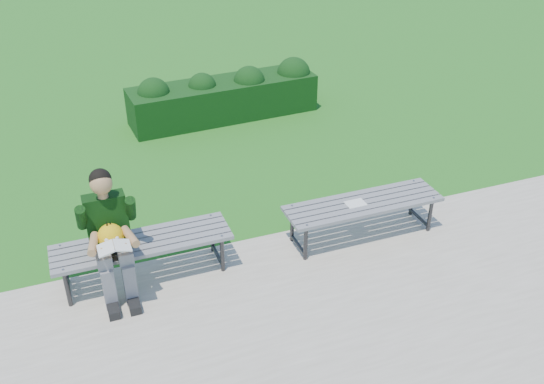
% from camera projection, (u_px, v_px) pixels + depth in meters
% --- Properties ---
extents(ground, '(80.00, 80.00, 0.00)m').
position_uv_depth(ground, '(260.00, 238.00, 6.97)').
color(ground, '#2D6B1D').
rests_on(ground, ground).
extents(walkway, '(30.00, 3.50, 0.02)m').
position_uv_depth(walkway, '(325.00, 340.00, 5.56)').
color(walkway, '#BDB1A1').
rests_on(walkway, ground).
extents(hedge, '(3.07, 0.93, 0.85)m').
position_uv_depth(hedge, '(227.00, 95.00, 9.77)').
color(hedge, '#123A11').
rests_on(hedge, ground).
extents(bench_left, '(1.80, 0.50, 0.46)m').
position_uv_depth(bench_left, '(142.00, 245.00, 6.14)').
color(bench_left, gray).
rests_on(bench_left, walkway).
extents(bench_right, '(1.80, 0.50, 0.46)m').
position_uv_depth(bench_right, '(363.00, 206.00, 6.78)').
color(bench_right, gray).
rests_on(bench_right, walkway).
extents(seated_boy, '(0.56, 0.76, 1.31)m').
position_uv_depth(seated_boy, '(110.00, 232.00, 5.82)').
color(seated_boy, slate).
rests_on(seated_boy, walkway).
extents(paper_sheet, '(0.22, 0.16, 0.01)m').
position_uv_depth(paper_sheet, '(356.00, 203.00, 6.72)').
color(paper_sheet, white).
rests_on(paper_sheet, bench_right).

